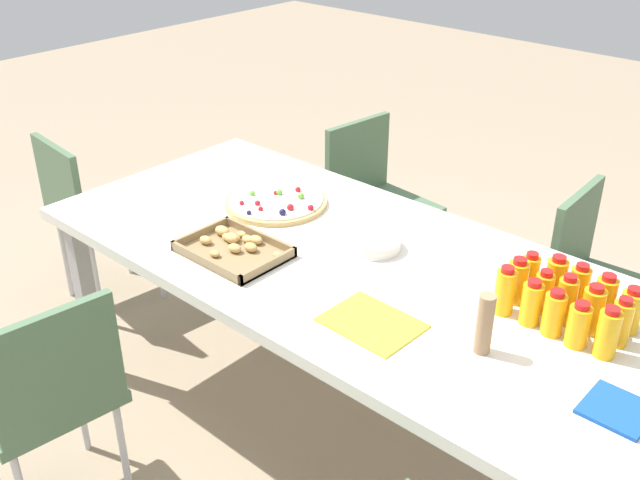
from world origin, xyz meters
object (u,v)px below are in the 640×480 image
object	(u,v)px
chair_far_right	(48,390)
juice_bottle_2	(579,288)
juice_bottle_3	(555,280)
juice_bottle_8	(543,293)
juice_bottle_13	(532,303)
juice_bottle_0	(630,311)
juice_bottle_9	(517,281)
juice_bottle_10	(608,333)
chair_end	(90,208)
juice_bottle_12	(554,314)
juice_bottle_1	(604,300)
plate_stack	(375,243)
juice_bottle_14	(505,291)
snack_tray	(234,248)
juice_bottle_7	(566,300)
juice_bottle_6	(592,310)
juice_bottle_5	(621,323)
fruit_pizza	(276,202)
paper_folder	(372,323)
juice_bottle_4	(530,274)
party_table	(349,273)
juice_bottle_11	(578,325)
cardboard_tube	(485,324)
napkin_stack	(617,409)
chair_near_left	(598,280)
chair_near_right	(374,195)

from	to	relation	value
chair_far_right	juice_bottle_2	size ratio (longest dim) A/B	5.62
chair_far_right	juice_bottle_3	size ratio (longest dim) A/B	5.54
juice_bottle_8	juice_bottle_13	world-z (taller)	juice_bottle_13
juice_bottle_0	juice_bottle_9	distance (m)	0.31
chair_far_right	juice_bottle_10	distance (m)	1.59
chair_end	juice_bottle_0	world-z (taller)	juice_bottle_0
chair_end	juice_bottle_12	bearing A→B (deg)	9.66
juice_bottle_13	juice_bottle_1	bearing A→B (deg)	-136.03
plate_stack	juice_bottle_14	bearing A→B (deg)	174.51
snack_tray	juice_bottle_7	bearing A→B (deg)	-160.65
juice_bottle_10	juice_bottle_12	distance (m)	0.15
juice_bottle_7	juice_bottle_9	distance (m)	0.15
chair_end	juice_bottle_6	world-z (taller)	juice_bottle_6
juice_bottle_5	juice_bottle_14	distance (m)	0.31
juice_bottle_10	fruit_pizza	distance (m)	1.28
chair_end	juice_bottle_10	bearing A→B (deg)	9.46
juice_bottle_14	paper_folder	size ratio (longest dim) A/B	0.57
chair_end	juice_bottle_9	bearing A→B (deg)	12.22
juice_bottle_5	plate_stack	world-z (taller)	juice_bottle_5
juice_bottle_12	plate_stack	xyz separation A→B (m)	(0.65, -0.05, -0.04)
juice_bottle_4	juice_bottle_0	bearing A→B (deg)	-179.37
party_table	juice_bottle_7	xyz separation A→B (m)	(-0.68, -0.12, 0.13)
chair_far_right	juice_bottle_11	bearing A→B (deg)	-45.97
juice_bottle_5	juice_bottle_11	xyz separation A→B (m)	(0.08, 0.08, -0.01)
party_table	juice_bottle_14	size ratio (longest dim) A/B	14.54
juice_bottle_1	cardboard_tube	xyz separation A→B (m)	(0.17, 0.34, 0.02)
juice_bottle_2	snack_tray	world-z (taller)	juice_bottle_2
juice_bottle_14	chair_end	bearing A→B (deg)	3.93
juice_bottle_14	paper_folder	xyz separation A→B (m)	(0.24, 0.30, -0.07)
paper_folder	juice_bottle_11	bearing A→B (deg)	-148.18
fruit_pizza	napkin_stack	distance (m)	1.41
juice_bottle_4	juice_bottle_7	world-z (taller)	juice_bottle_7
juice_bottle_1	cardboard_tube	distance (m)	0.38
juice_bottle_7	napkin_stack	distance (m)	0.38
paper_folder	juice_bottle_14	bearing A→B (deg)	-129.03
juice_bottle_2	plate_stack	bearing A→B (deg)	9.14
snack_tray	juice_bottle_9	bearing A→B (deg)	-157.14
juice_bottle_9	juice_bottle_10	size ratio (longest dim) A/B	0.97
juice_bottle_6	plate_stack	xyz separation A→B (m)	(0.72, 0.03, -0.05)
juice_bottle_7	cardboard_tube	bearing A→B (deg)	70.39
juice_bottle_4	juice_bottle_9	world-z (taller)	juice_bottle_9
party_table	chair_near_left	xyz separation A→B (m)	(-0.51, -0.84, -0.20)
chair_near_right	napkin_stack	xyz separation A→B (m)	(-1.51, 1.01, 0.26)
plate_stack	cardboard_tube	xyz separation A→B (m)	(-0.55, 0.25, 0.07)
chair_near_left	juice_bottle_8	distance (m)	0.79
juice_bottle_0	juice_bottle_12	distance (m)	0.21
juice_bottle_4	juice_bottle_9	distance (m)	0.07
chair_near_right	juice_bottle_6	world-z (taller)	juice_bottle_6
juice_bottle_6	cardboard_tube	bearing A→B (deg)	58.35
napkin_stack	chair_end	bearing A→B (deg)	-1.33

